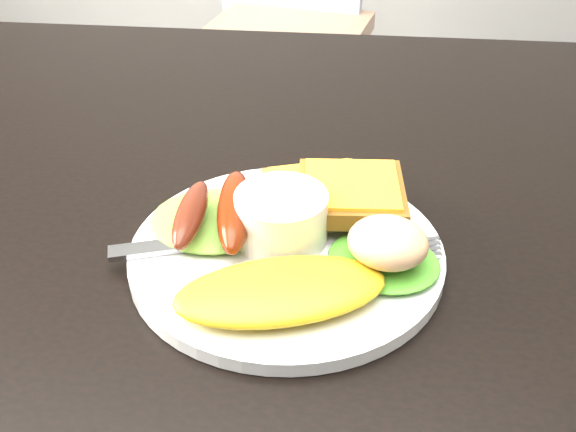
% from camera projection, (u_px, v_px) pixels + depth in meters
% --- Properties ---
extents(dining_table, '(1.20, 0.80, 0.04)m').
position_uv_depth(dining_table, '(427.00, 225.00, 0.57)').
color(dining_table, black).
rests_on(dining_table, ground).
extents(dining_chair, '(0.47, 0.47, 0.05)m').
position_uv_depth(dining_chair, '(284.00, 36.00, 1.74)').
color(dining_chair, tan).
rests_on(dining_chair, ground).
extents(person, '(0.49, 0.33, 1.36)m').
position_uv_depth(person, '(447.00, 51.00, 1.03)').
color(person, navy).
rests_on(person, ground).
extents(plate, '(0.23, 0.23, 0.01)m').
position_uv_depth(plate, '(287.00, 253.00, 0.49)').
color(plate, white).
rests_on(plate, dining_table).
extents(lettuce_left, '(0.10, 0.09, 0.01)m').
position_uv_depth(lettuce_left, '(213.00, 220.00, 0.51)').
color(lettuce_left, '#579B32').
rests_on(lettuce_left, plate).
extents(lettuce_right, '(0.10, 0.10, 0.01)m').
position_uv_depth(lettuce_right, '(384.00, 260.00, 0.47)').
color(lettuce_right, '#359425').
rests_on(lettuce_right, plate).
extents(omelette, '(0.15, 0.10, 0.02)m').
position_uv_depth(omelette, '(281.00, 290.00, 0.43)').
color(omelette, yellow).
rests_on(omelette, plate).
extents(sausage_a, '(0.02, 0.08, 0.02)m').
position_uv_depth(sausage_a, '(191.00, 214.00, 0.49)').
color(sausage_a, '#5F1F14').
rests_on(sausage_a, lettuce_left).
extents(sausage_b, '(0.04, 0.11, 0.03)m').
position_uv_depth(sausage_b, '(234.00, 210.00, 0.49)').
color(sausage_b, '#6D2A0B').
rests_on(sausage_b, lettuce_left).
extents(ramekin, '(0.07, 0.07, 0.04)m').
position_uv_depth(ramekin, '(281.00, 218.00, 0.49)').
color(ramekin, white).
rests_on(ramekin, plate).
extents(toast_a, '(0.10, 0.10, 0.01)m').
position_uv_depth(toast_a, '(319.00, 194.00, 0.53)').
color(toast_a, olive).
rests_on(toast_a, plate).
extents(toast_b, '(0.08, 0.08, 0.01)m').
position_uv_depth(toast_b, '(351.00, 194.00, 0.51)').
color(toast_b, brown).
rests_on(toast_b, toast_a).
extents(potato_salad, '(0.07, 0.07, 0.03)m').
position_uv_depth(potato_salad, '(388.00, 242.00, 0.45)').
color(potato_salad, beige).
rests_on(potato_salad, lettuce_right).
extents(fork, '(0.17, 0.07, 0.00)m').
position_uv_depth(fork, '(232.00, 238.00, 0.49)').
color(fork, '#ADAFB7').
rests_on(fork, plate).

